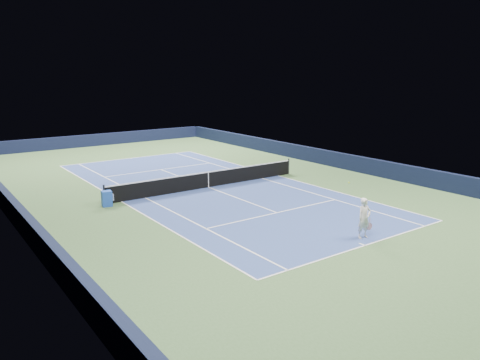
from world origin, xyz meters
TOP-DOWN VIEW (x-y plane):
  - ground at (0.00, 0.00)m, footprint 40.00×40.00m
  - wall_far at (0.00, 19.82)m, footprint 22.00×0.35m
  - wall_right at (10.82, 0.00)m, footprint 0.35×40.00m
  - wall_left at (-10.82, 0.00)m, footprint 0.35×40.00m
  - court_surface at (0.00, 0.00)m, footprint 10.97×23.77m
  - baseline_far at (0.00, 11.88)m, footprint 10.97×0.08m
  - baseline_near at (0.00, -11.88)m, footprint 10.97×0.08m
  - sideline_doubles_right at (5.49, 0.00)m, footprint 0.08×23.77m
  - sideline_doubles_left at (-5.49, 0.00)m, footprint 0.08×23.77m
  - sideline_singles_right at (4.12, 0.00)m, footprint 0.08×23.77m
  - sideline_singles_left at (-4.12, 0.00)m, footprint 0.08×23.77m
  - service_line_far at (0.00, 6.40)m, footprint 8.23×0.08m
  - service_line_near at (0.00, -6.40)m, footprint 8.23×0.08m
  - center_service_line at (0.00, 0.00)m, footprint 0.08×12.80m
  - center_mark_far at (0.00, 11.73)m, footprint 0.08×0.30m
  - center_mark_near at (0.00, -11.73)m, footprint 0.08×0.30m
  - tennis_net at (0.00, 0.00)m, footprint 12.90×0.10m
  - sponsor_cube at (-6.40, -0.33)m, footprint 0.59×0.52m
  - tennis_player at (0.64, -11.25)m, footprint 0.81×1.28m

SIDE VIEW (x-z plane):
  - ground at x=0.00m, z-range 0.00..0.00m
  - court_surface at x=0.00m, z-range 0.00..0.01m
  - baseline_far at x=0.00m, z-range 0.01..0.01m
  - baseline_near at x=0.00m, z-range 0.01..0.01m
  - sideline_doubles_right at x=5.49m, z-range 0.01..0.01m
  - sideline_doubles_left at x=-5.49m, z-range 0.01..0.01m
  - sideline_singles_right at x=4.12m, z-range 0.01..0.01m
  - sideline_singles_left at x=-4.12m, z-range 0.01..0.01m
  - service_line_far at x=0.00m, z-range 0.01..0.01m
  - service_line_near at x=0.00m, z-range 0.01..0.01m
  - center_service_line at x=0.00m, z-range 0.01..0.01m
  - center_mark_far at x=0.00m, z-range 0.01..0.01m
  - center_mark_near at x=0.00m, z-range 0.01..0.01m
  - sponsor_cube at x=-6.40m, z-range 0.00..0.81m
  - tennis_net at x=0.00m, z-range -0.03..1.04m
  - wall_far at x=0.00m, z-range 0.00..1.10m
  - wall_right at x=10.82m, z-range 0.00..1.10m
  - wall_left at x=-10.82m, z-range 0.00..1.10m
  - tennis_player at x=0.64m, z-range -0.24..1.97m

